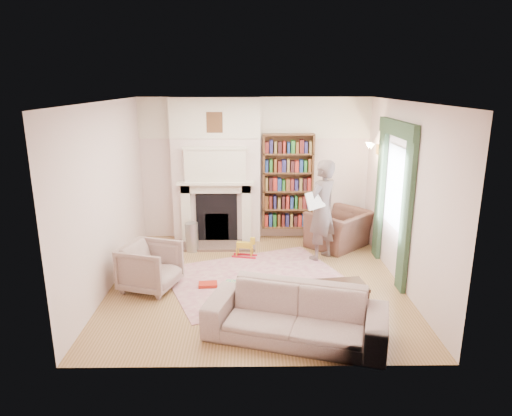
{
  "coord_description": "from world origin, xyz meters",
  "views": [
    {
      "loc": [
        -0.08,
        -6.69,
        3.06
      ],
      "look_at": [
        0.0,
        0.25,
        1.15
      ],
      "focal_mm": 32.0,
      "sensor_mm": 36.0,
      "label": 1
    }
  ],
  "objects_px": {
    "paraffin_heater": "(192,237)",
    "rocking_horse": "(245,247)",
    "sofa": "(295,314)",
    "bookcase": "(288,182)",
    "armchair_left": "(151,267)",
    "armchair_reading": "(339,229)",
    "man_reading": "(322,210)",
    "coffee_table": "(339,300)"
  },
  "relations": [
    {
      "from": "coffee_table",
      "to": "man_reading",
      "type": "bearing_deg",
      "value": 81.27
    },
    {
      "from": "man_reading",
      "to": "rocking_horse",
      "type": "bearing_deg",
      "value": -45.8
    },
    {
      "from": "coffee_table",
      "to": "armchair_left",
      "type": "bearing_deg",
      "value": 155.26
    },
    {
      "from": "armchair_left",
      "to": "paraffin_heater",
      "type": "height_order",
      "value": "armchair_left"
    },
    {
      "from": "rocking_horse",
      "to": "sofa",
      "type": "bearing_deg",
      "value": -64.52
    },
    {
      "from": "armchair_reading",
      "to": "paraffin_heater",
      "type": "distance_m",
      "value": 2.81
    },
    {
      "from": "armchair_left",
      "to": "rocking_horse",
      "type": "xyz_separation_m",
      "value": [
        1.42,
        1.27,
        -0.16
      ]
    },
    {
      "from": "armchair_left",
      "to": "coffee_table",
      "type": "height_order",
      "value": "armchair_left"
    },
    {
      "from": "armchair_reading",
      "to": "armchair_left",
      "type": "xyz_separation_m",
      "value": [
        -3.23,
        -1.81,
        0.01
      ]
    },
    {
      "from": "sofa",
      "to": "rocking_horse",
      "type": "xyz_separation_m",
      "value": [
        -0.66,
        2.7,
        -0.13
      ]
    },
    {
      "from": "sofa",
      "to": "man_reading",
      "type": "xyz_separation_m",
      "value": [
        0.7,
        2.65,
        0.58
      ]
    },
    {
      "from": "armchair_reading",
      "to": "coffee_table",
      "type": "height_order",
      "value": "armchair_reading"
    },
    {
      "from": "sofa",
      "to": "bookcase",
      "type": "bearing_deg",
      "value": 103.51
    },
    {
      "from": "armchair_left",
      "to": "sofa",
      "type": "distance_m",
      "value": 2.52
    },
    {
      "from": "armchair_left",
      "to": "rocking_horse",
      "type": "distance_m",
      "value": 1.91
    },
    {
      "from": "armchair_left",
      "to": "rocking_horse",
      "type": "relative_size",
      "value": 1.79
    },
    {
      "from": "bookcase",
      "to": "paraffin_heater",
      "type": "xyz_separation_m",
      "value": [
        -1.84,
        -0.73,
        -0.9
      ]
    },
    {
      "from": "bookcase",
      "to": "paraffin_heater",
      "type": "relative_size",
      "value": 3.36
    },
    {
      "from": "bookcase",
      "to": "rocking_horse",
      "type": "relative_size",
      "value": 4.2
    },
    {
      "from": "armchair_left",
      "to": "man_reading",
      "type": "relative_size",
      "value": 0.44
    },
    {
      "from": "bookcase",
      "to": "rocking_horse",
      "type": "bearing_deg",
      "value": -128.4
    },
    {
      "from": "paraffin_heater",
      "to": "rocking_horse",
      "type": "distance_m",
      "value": 1.05
    },
    {
      "from": "bookcase",
      "to": "man_reading",
      "type": "distance_m",
      "value": 1.27
    },
    {
      "from": "armchair_reading",
      "to": "paraffin_heater",
      "type": "bearing_deg",
      "value": -39.2
    },
    {
      "from": "paraffin_heater",
      "to": "armchair_reading",
      "type": "bearing_deg",
      "value": 4.13
    },
    {
      "from": "armchair_left",
      "to": "man_reading",
      "type": "height_order",
      "value": "man_reading"
    },
    {
      "from": "armchair_left",
      "to": "coffee_table",
      "type": "distance_m",
      "value": 2.86
    },
    {
      "from": "paraffin_heater",
      "to": "rocking_horse",
      "type": "bearing_deg",
      "value": -18.91
    },
    {
      "from": "man_reading",
      "to": "coffee_table",
      "type": "relative_size",
      "value": 2.57
    },
    {
      "from": "coffee_table",
      "to": "sofa",
      "type": "bearing_deg",
      "value": -145.8
    },
    {
      "from": "armchair_reading",
      "to": "sofa",
      "type": "distance_m",
      "value": 3.44
    },
    {
      "from": "bookcase",
      "to": "rocking_horse",
      "type": "distance_m",
      "value": 1.68
    },
    {
      "from": "armchair_reading",
      "to": "sofa",
      "type": "relative_size",
      "value": 0.49
    },
    {
      "from": "armchair_reading",
      "to": "coffee_table",
      "type": "distance_m",
      "value": 2.72
    },
    {
      "from": "armchair_left",
      "to": "bookcase",
      "type": "bearing_deg",
      "value": -26.22
    },
    {
      "from": "bookcase",
      "to": "armchair_left",
      "type": "distance_m",
      "value": 3.36
    },
    {
      "from": "sofa",
      "to": "paraffin_heater",
      "type": "distance_m",
      "value": 3.46
    },
    {
      "from": "armchair_reading",
      "to": "paraffin_heater",
      "type": "xyz_separation_m",
      "value": [
        -2.8,
        -0.2,
        -0.08
      ]
    },
    {
      "from": "armchair_reading",
      "to": "armchair_left",
      "type": "bearing_deg",
      "value": -13.98
    },
    {
      "from": "armchair_reading",
      "to": "rocking_horse",
      "type": "distance_m",
      "value": 1.9
    },
    {
      "from": "man_reading",
      "to": "paraffin_heater",
      "type": "relative_size",
      "value": 3.27
    },
    {
      "from": "bookcase",
      "to": "rocking_horse",
      "type": "xyz_separation_m",
      "value": [
        -0.85,
        -1.07,
        -0.98
      ]
    }
  ]
}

